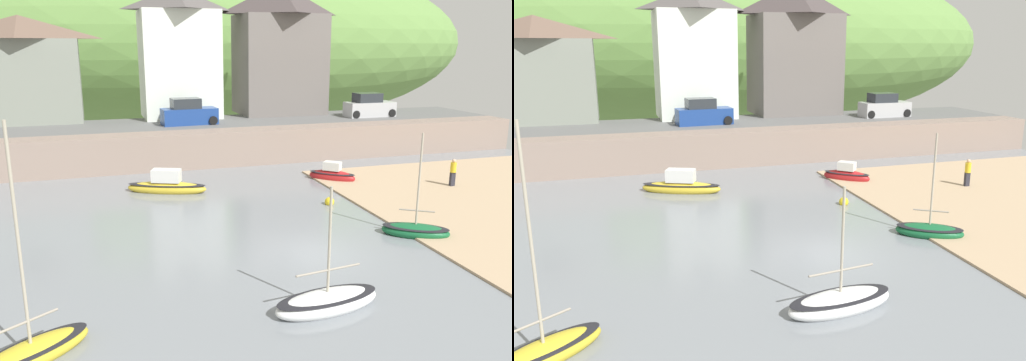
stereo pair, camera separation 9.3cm
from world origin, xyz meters
The scene contains 14 objects.
quay_seawall centered at (0.00, 17.50, 1.36)m, with size 48.00×9.40×2.40m.
hillside_backdrop centered at (5.46, 55.20, 8.38)m, with size 80.00×44.00×23.96m.
waterfront_building_left centered at (-12.73, 25.20, 6.43)m, with size 8.45×4.45×7.92m.
waterfront_building_centre centered at (-0.94, 25.20, 7.58)m, with size 6.37×5.41×10.20m.
waterfront_building_right centered at (7.66, 25.20, 7.88)m, with size 7.36×5.70×10.77m.
motorboat_with_cabin centered at (-1.24, -4.49, 0.26)m, with size 3.78×1.72×4.24m.
sailboat_tall_mast centered at (-9.93, -4.73, 0.27)m, with size 3.41×2.78×6.60m.
sailboat_white_hull centered at (5.99, 10.54, 0.34)m, with size 2.82×2.72×1.37m.
sailboat_blue_trim centered at (-4.20, 10.86, 0.36)m, with size 4.67×2.82×1.51m.
dinghy_open_wooden centered at (5.30, 0.50, 0.25)m, with size 3.11×2.62×4.73m.
parked_car_near_slipway centered at (-1.10, 20.70, 3.20)m, with size 4.21×1.98×1.95m.
parked_car_by_wall centered at (14.02, 20.70, 3.20)m, with size 4.12×1.82×1.95m.
person_on_slipway centered at (12.05, 6.92, 0.98)m, with size 0.34×0.34×1.62m.
mooring_buoy centered at (3.67, 5.89, 0.15)m, with size 0.50×0.50×0.50m.
Camera 2 is at (-7.80, -18.34, 8.15)m, focal length 36.87 mm.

